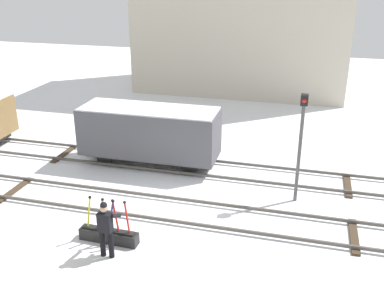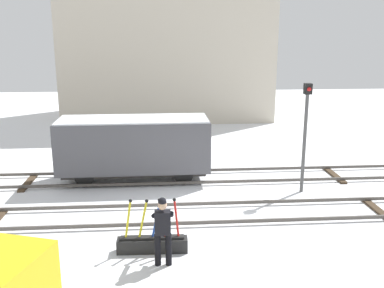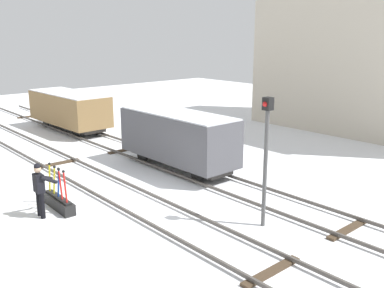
{
  "view_description": "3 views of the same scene",
  "coord_description": "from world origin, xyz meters",
  "px_view_note": "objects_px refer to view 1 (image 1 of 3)",
  "views": [
    {
      "loc": [
        4.12,
        -12.38,
        7.61
      ],
      "look_at": [
        0.06,
        2.79,
        1.37
      ],
      "focal_mm": 41.91,
      "sensor_mm": 36.0,
      "label": 1
    },
    {
      "loc": [
        -0.94,
        -12.33,
        5.45
      ],
      "look_at": [
        0.21,
        2.76,
        1.59
      ],
      "focal_mm": 40.86,
      "sensor_mm": 36.0,
      "label": 2
    },
    {
      "loc": [
        11.58,
        -7.5,
        5.52
      ],
      "look_at": [
        -0.23,
        2.83,
        1.52
      ],
      "focal_mm": 40.66,
      "sensor_mm": 36.0,
      "label": 3
    }
  ],
  "objects_px": {
    "rail_worker": "(106,226)",
    "freight_car_back_track": "(149,133)",
    "switch_lever_frame": "(109,234)",
    "signal_post": "(301,138)"
  },
  "relations": [
    {
      "from": "rail_worker",
      "to": "freight_car_back_track",
      "type": "relative_size",
      "value": 0.31
    },
    {
      "from": "switch_lever_frame",
      "to": "freight_car_back_track",
      "type": "height_order",
      "value": "freight_car_back_track"
    },
    {
      "from": "switch_lever_frame",
      "to": "signal_post",
      "type": "bearing_deg",
      "value": 38.82
    },
    {
      "from": "switch_lever_frame",
      "to": "freight_car_back_track",
      "type": "relative_size",
      "value": 0.33
    },
    {
      "from": "switch_lever_frame",
      "to": "rail_worker",
      "type": "relative_size",
      "value": 1.04
    },
    {
      "from": "signal_post",
      "to": "freight_car_back_track",
      "type": "bearing_deg",
      "value": 164.8
    },
    {
      "from": "switch_lever_frame",
      "to": "rail_worker",
      "type": "bearing_deg",
      "value": -66.73
    },
    {
      "from": "switch_lever_frame",
      "to": "signal_post",
      "type": "distance_m",
      "value": 6.88
    },
    {
      "from": "switch_lever_frame",
      "to": "signal_post",
      "type": "xyz_separation_m",
      "value": [
        5.2,
        3.98,
        2.09
      ]
    },
    {
      "from": "rail_worker",
      "to": "signal_post",
      "type": "height_order",
      "value": "signal_post"
    }
  ]
}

